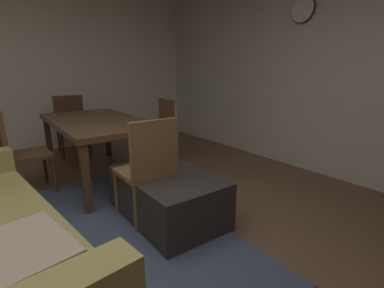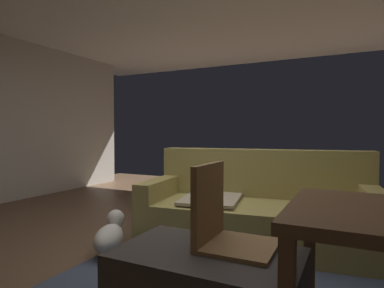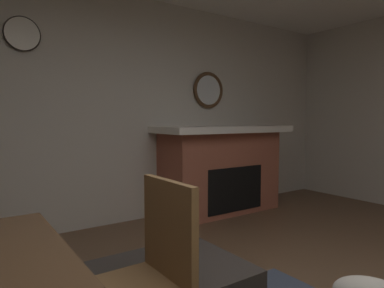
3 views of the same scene
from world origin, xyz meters
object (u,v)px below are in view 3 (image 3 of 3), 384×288
Objects in this scene: tv_remote at (140,283)px; dining_chair_west at (150,267)px; round_wall_mirror at (208,90)px; wall_clock at (22,34)px; fireplace at (221,169)px.

tv_remote is 0.17× the size of dining_chair_west.
round_wall_mirror is 0.53× the size of dining_chair_west.
round_wall_mirror reaches higher than dining_chair_west.
wall_clock is (0.14, -2.27, 1.62)m from tv_remote.
dining_chair_west reaches higher than tv_remote.
fireplace is 2.93m from dining_chair_west.
round_wall_mirror is at bearing -145.97° from tv_remote.
dining_chair_west is (2.12, 2.31, -1.10)m from round_wall_mirror.
tv_remote is at bearing 46.65° from round_wall_mirror.
tv_remote is (2.15, 2.27, -1.19)m from round_wall_mirror.
tv_remote is at bearing 93.58° from wall_clock.
wall_clock is (2.29, -0.00, 0.43)m from round_wall_mirror.
round_wall_mirror is 3.32m from dining_chair_west.
fireplace is 1.09m from round_wall_mirror.
wall_clock is at bearing -0.00° from round_wall_mirror.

